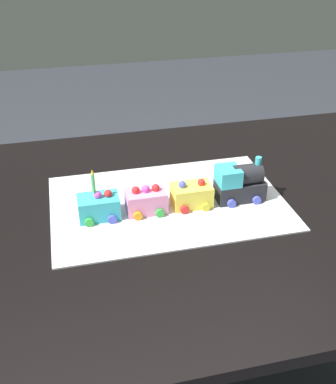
{
  "coord_description": "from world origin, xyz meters",
  "views": [
    {
      "loc": [
        0.3,
        0.96,
        1.39
      ],
      "look_at": [
        0.07,
        -0.03,
        0.77
      ],
      "focal_mm": 43.1,
      "sensor_mm": 36.0,
      "label": 1
    }
  ],
  "objects_px": {
    "dining_table": "(194,238)",
    "birthday_candle": "(93,181)",
    "cake_car_flatbed_turquoise": "(99,207)",
    "cake_car_hopper_lemon": "(192,195)",
    "cake_locomotive": "(240,183)",
    "cake_car_tanker_bubblegum": "(146,201)"
  },
  "relations": [
    {
      "from": "dining_table",
      "to": "cake_car_tanker_bubblegum",
      "type": "height_order",
      "value": "cake_car_tanker_bubblegum"
    },
    {
      "from": "dining_table",
      "to": "birthday_candle",
      "type": "relative_size",
      "value": 22.92
    },
    {
      "from": "cake_locomotive",
      "to": "dining_table",
      "type": "bearing_deg",
      "value": -0.36
    },
    {
      "from": "cake_car_tanker_bubblegum",
      "to": "cake_car_flatbed_turquoise",
      "type": "distance_m",
      "value": 0.12
    },
    {
      "from": "cake_car_flatbed_turquoise",
      "to": "dining_table",
      "type": "bearing_deg",
      "value": -179.83
    },
    {
      "from": "cake_locomotive",
      "to": "cake_car_flatbed_turquoise",
      "type": "distance_m",
      "value": 0.36
    },
    {
      "from": "cake_car_flatbed_turquoise",
      "to": "cake_car_hopper_lemon",
      "type": "bearing_deg",
      "value": 180.0
    },
    {
      "from": "dining_table",
      "to": "cake_car_hopper_lemon",
      "type": "bearing_deg",
      "value": 3.62
    },
    {
      "from": "dining_table",
      "to": "cake_car_tanker_bubblegum",
      "type": "distance_m",
      "value": 0.19
    },
    {
      "from": "cake_car_flatbed_turquoise",
      "to": "birthday_candle",
      "type": "distance_m",
      "value": 0.07
    },
    {
      "from": "cake_car_hopper_lemon",
      "to": "birthday_candle",
      "type": "bearing_deg",
      "value": 0.0
    },
    {
      "from": "cake_car_hopper_lemon",
      "to": "dining_table",
      "type": "bearing_deg",
      "value": -176.38
    },
    {
      "from": "dining_table",
      "to": "cake_car_hopper_lemon",
      "type": "distance_m",
      "value": 0.14
    },
    {
      "from": "cake_car_hopper_lemon",
      "to": "cake_locomotive",
      "type": "bearing_deg",
      "value": 180.0
    },
    {
      "from": "dining_table",
      "to": "cake_car_flatbed_turquoise",
      "type": "bearing_deg",
      "value": 0.17
    },
    {
      "from": "dining_table",
      "to": "birthday_candle",
      "type": "bearing_deg",
      "value": 0.17
    },
    {
      "from": "cake_car_hopper_lemon",
      "to": "birthday_candle",
      "type": "relative_size",
      "value": 1.64
    },
    {
      "from": "birthday_candle",
      "to": "cake_car_hopper_lemon",
      "type": "bearing_deg",
      "value": 180.0
    },
    {
      "from": "cake_locomotive",
      "to": "cake_car_tanker_bubblegum",
      "type": "bearing_deg",
      "value": 0.0
    },
    {
      "from": "cake_car_flatbed_turquoise",
      "to": "birthday_candle",
      "type": "xyz_separation_m",
      "value": [
        0.01,
        0.0,
        0.07
      ]
    },
    {
      "from": "dining_table",
      "to": "cake_car_hopper_lemon",
      "type": "height_order",
      "value": "cake_car_hopper_lemon"
    },
    {
      "from": "dining_table",
      "to": "cake_car_flatbed_turquoise",
      "type": "distance_m",
      "value": 0.28
    }
  ]
}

